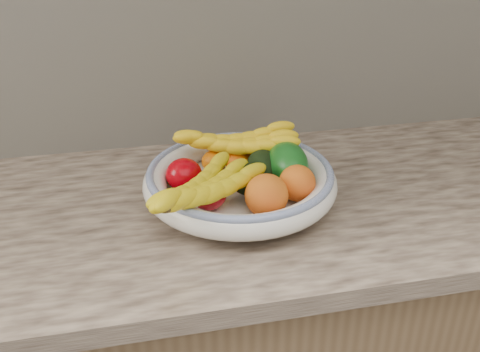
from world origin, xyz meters
name	(u,v)px	position (x,y,z in m)	size (l,w,h in m)	color
kitchen_counter	(238,348)	(0.00, 1.69, 0.46)	(2.44, 0.66, 1.40)	brown
fruit_bowl	(240,181)	(0.00, 1.66, 0.95)	(0.39, 0.39, 0.08)	white
clementine_back_left	(214,162)	(-0.04, 1.75, 0.95)	(0.05, 0.05, 0.05)	orange
clementine_back_right	(251,156)	(0.05, 1.76, 0.95)	(0.06, 0.06, 0.05)	orange
clementine_back_mid	(238,161)	(0.01, 1.74, 0.95)	(0.06, 0.06, 0.05)	#FC6605
tomato_left	(184,175)	(-0.11, 1.69, 0.96)	(0.07, 0.07, 0.07)	#AB0009
tomato_near_left	(209,194)	(-0.07, 1.60, 0.96)	(0.07, 0.07, 0.06)	#A60814
avocado_center	(246,179)	(0.01, 1.64, 0.96)	(0.06, 0.09, 0.06)	black
avocado_right	(263,167)	(0.05, 1.68, 0.96)	(0.07, 0.10, 0.07)	black
green_mango	(287,164)	(0.10, 1.66, 0.98)	(0.08, 0.12, 0.09)	#0E4F13
peach_front	(266,195)	(0.03, 1.56, 0.97)	(0.08, 0.08, 0.08)	orange
peach_right	(297,183)	(0.10, 1.59, 0.97)	(0.07, 0.07, 0.07)	orange
banana_bunch_back	(236,146)	(0.01, 1.74, 0.99)	(0.28, 0.11, 0.08)	yellow
banana_bunch_front	(204,192)	(-0.09, 1.57, 0.98)	(0.28, 0.11, 0.08)	yellow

